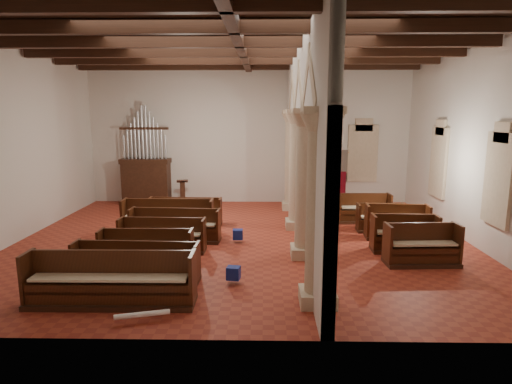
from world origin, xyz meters
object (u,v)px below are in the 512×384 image
object	(u,v)px
nave_pew_0	(111,288)
pipe_organ	(146,173)
lectern	(183,194)
processional_banner	(340,187)
aisle_pew_0	(422,251)

from	to	relation	value
nave_pew_0	pipe_organ	bearing A→B (deg)	100.72
lectern	pipe_organ	bearing A→B (deg)	155.13
processional_banner	aisle_pew_0	xyz separation A→B (m)	(0.91, -7.32, -0.46)
lectern	processional_banner	size ratio (longest dim) A/B	0.45
pipe_organ	processional_banner	world-z (taller)	pipe_organ
lectern	nave_pew_0	size ratio (longest dim) A/B	0.33
lectern	processional_banner	bearing A→B (deg)	-12.29
pipe_organ	nave_pew_0	size ratio (longest dim) A/B	1.25
pipe_organ	lectern	world-z (taller)	pipe_organ
pipe_organ	nave_pew_0	bearing A→B (deg)	-78.85
nave_pew_0	aisle_pew_0	bearing A→B (deg)	18.77
processional_banner	aisle_pew_0	distance (m)	7.39
aisle_pew_0	pipe_organ	bearing A→B (deg)	138.04
nave_pew_0	aisle_pew_0	size ratio (longest dim) A/B	1.80
lectern	aisle_pew_0	xyz separation A→B (m)	(7.69, -7.21, -0.11)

